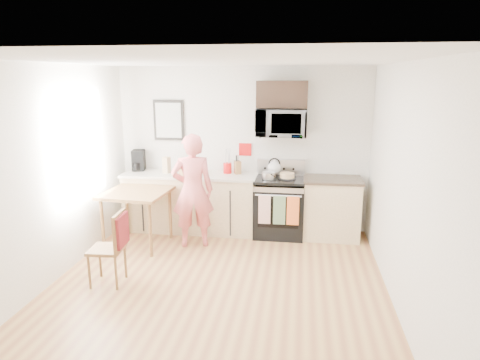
# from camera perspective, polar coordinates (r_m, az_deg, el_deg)

# --- Properties ---
(floor) EXTENTS (4.60, 4.60, 0.00)m
(floor) POSITION_cam_1_polar(r_m,az_deg,el_deg) (5.15, -3.37, -14.70)
(floor) COLOR #985E3A
(floor) RESTS_ON ground
(back_wall) EXTENTS (4.00, 0.04, 2.60)m
(back_wall) POSITION_cam_1_polar(r_m,az_deg,el_deg) (6.90, 0.30, 4.12)
(back_wall) COLOR silver
(back_wall) RESTS_ON floor
(front_wall) EXTENTS (4.00, 0.04, 2.60)m
(front_wall) POSITION_cam_1_polar(r_m,az_deg,el_deg) (2.60, -14.22, -13.02)
(front_wall) COLOR silver
(front_wall) RESTS_ON floor
(left_wall) EXTENTS (0.04, 4.60, 2.60)m
(left_wall) POSITION_cam_1_polar(r_m,az_deg,el_deg) (5.44, -24.68, 0.24)
(left_wall) COLOR silver
(left_wall) RESTS_ON floor
(right_wall) EXTENTS (0.04, 4.60, 2.60)m
(right_wall) POSITION_cam_1_polar(r_m,az_deg,el_deg) (4.70, 21.02, -1.38)
(right_wall) COLOR silver
(right_wall) RESTS_ON floor
(ceiling) EXTENTS (4.00, 4.60, 0.04)m
(ceiling) POSITION_cam_1_polar(r_m,az_deg,el_deg) (4.53, -3.84, 15.58)
(ceiling) COLOR white
(ceiling) RESTS_ON back_wall
(window) EXTENTS (0.06, 1.40, 1.50)m
(window) POSITION_cam_1_polar(r_m,az_deg,el_deg) (6.05, -20.58, 4.29)
(window) COLOR white
(window) RESTS_ON left_wall
(cabinet_left) EXTENTS (2.10, 0.60, 0.90)m
(cabinet_left) POSITION_cam_1_polar(r_m,az_deg,el_deg) (6.96, -6.60, -3.07)
(cabinet_left) COLOR tan
(cabinet_left) RESTS_ON floor
(countertop_left) EXTENTS (2.14, 0.64, 0.04)m
(countertop_left) POSITION_cam_1_polar(r_m,az_deg,el_deg) (6.84, -6.71, 0.70)
(countertop_left) COLOR beige
(countertop_left) RESTS_ON cabinet_left
(cabinet_right) EXTENTS (0.84, 0.60, 0.90)m
(cabinet_right) POSITION_cam_1_polar(r_m,az_deg,el_deg) (6.76, 12.06, -3.81)
(cabinet_right) COLOR tan
(cabinet_right) RESTS_ON floor
(countertop_right) EXTENTS (0.88, 0.64, 0.04)m
(countertop_right) POSITION_cam_1_polar(r_m,az_deg,el_deg) (6.63, 12.26, 0.07)
(countertop_right) COLOR black
(countertop_right) RESTS_ON cabinet_right
(range) EXTENTS (0.76, 0.70, 1.16)m
(range) POSITION_cam_1_polar(r_m,az_deg,el_deg) (6.73, 5.24, -3.76)
(range) COLOR black
(range) RESTS_ON floor
(microwave) EXTENTS (0.76, 0.51, 0.42)m
(microwave) POSITION_cam_1_polar(r_m,az_deg,el_deg) (6.56, 5.55, 7.62)
(microwave) COLOR #B2B2B7
(microwave) RESTS_ON back_wall
(upper_cabinet) EXTENTS (0.76, 0.35, 0.40)m
(upper_cabinet) POSITION_cam_1_polar(r_m,az_deg,el_deg) (6.57, 5.65, 11.30)
(upper_cabinet) COLOR black
(upper_cabinet) RESTS_ON back_wall
(wall_art) EXTENTS (0.50, 0.04, 0.65)m
(wall_art) POSITION_cam_1_polar(r_m,az_deg,el_deg) (7.08, -9.48, 7.86)
(wall_art) COLOR black
(wall_art) RESTS_ON back_wall
(wall_trivet) EXTENTS (0.20, 0.02, 0.20)m
(wall_trivet) POSITION_cam_1_polar(r_m,az_deg,el_deg) (6.87, 0.70, 4.09)
(wall_trivet) COLOR #AF0F10
(wall_trivet) RESTS_ON back_wall
(person) EXTENTS (0.69, 0.55, 1.67)m
(person) POSITION_cam_1_polar(r_m,az_deg,el_deg) (6.21, -6.33, -1.45)
(person) COLOR #C63E36
(person) RESTS_ON floor
(dining_table) EXTENTS (0.88, 0.88, 0.82)m
(dining_table) POSITION_cam_1_polar(r_m,az_deg,el_deg) (6.39, -13.64, -2.30)
(dining_table) COLOR brown
(dining_table) RESTS_ON floor
(chair) EXTENTS (0.44, 0.40, 0.90)m
(chair) POSITION_cam_1_polar(r_m,az_deg,el_deg) (5.31, -16.20, -7.48)
(chair) COLOR brown
(chair) RESTS_ON floor
(knife_block) EXTENTS (0.14, 0.15, 0.20)m
(knife_block) POSITION_cam_1_polar(r_m,az_deg,el_deg) (6.76, -0.32, 1.69)
(knife_block) COLOR brown
(knife_block) RESTS_ON countertop_left
(utensil_crock) EXTENTS (0.13, 0.13, 0.40)m
(utensil_crock) POSITION_cam_1_polar(r_m,az_deg,el_deg) (6.79, -1.69, 2.23)
(utensil_crock) COLOR #AF0F10
(utensil_crock) RESTS_ON countertop_left
(fruit_bowl) EXTENTS (0.28, 0.28, 0.10)m
(fruit_bowl) POSITION_cam_1_polar(r_m,az_deg,el_deg) (6.95, -7.37, 1.41)
(fruit_bowl) COLOR white
(fruit_bowl) RESTS_ON countertop_left
(milk_carton) EXTENTS (0.12, 0.12, 0.26)m
(milk_carton) POSITION_cam_1_polar(r_m,az_deg,el_deg) (6.90, -9.77, 1.98)
(milk_carton) COLOR tan
(milk_carton) RESTS_ON countertop_left
(coffee_maker) EXTENTS (0.22, 0.30, 0.34)m
(coffee_maker) POSITION_cam_1_polar(r_m,az_deg,el_deg) (7.19, -13.40, 2.50)
(coffee_maker) COLOR black
(coffee_maker) RESTS_ON countertop_left
(bread_bag) EXTENTS (0.35, 0.20, 0.12)m
(bread_bag) POSITION_cam_1_polar(r_m,az_deg,el_deg) (6.62, -6.67, 0.99)
(bread_bag) COLOR #DFC275
(bread_bag) RESTS_ON countertop_left
(cake) EXTENTS (0.27, 0.27, 0.09)m
(cake) POSITION_cam_1_polar(r_m,az_deg,el_deg) (6.55, 6.31, 0.55)
(cake) COLOR black
(cake) RESTS_ON range
(kettle) EXTENTS (0.21, 0.21, 0.27)m
(kettle) POSITION_cam_1_polar(r_m,az_deg,el_deg) (6.78, 4.59, 1.68)
(kettle) COLOR white
(kettle) RESTS_ON range
(pot) EXTENTS (0.21, 0.33, 0.10)m
(pot) POSITION_cam_1_polar(r_m,az_deg,el_deg) (6.50, 3.88, 0.59)
(pot) COLOR #B2B2B7
(pot) RESTS_ON range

